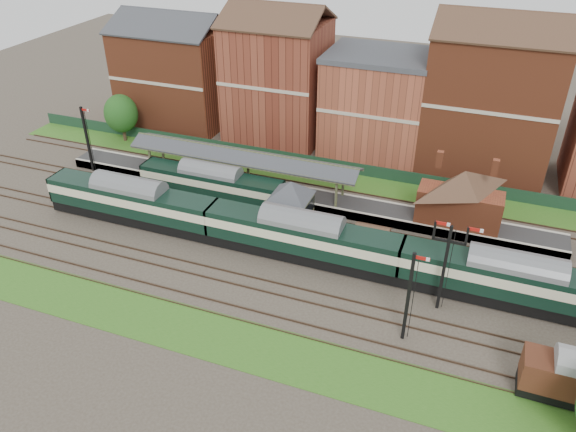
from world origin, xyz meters
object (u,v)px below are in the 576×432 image
(semaphore_bracket, at_px, (446,262))
(dmu_train, at_px, (301,236))
(platform_railcar, at_px, (211,184))
(signal_box, at_px, (291,208))
(goods_van_a, at_px, (565,378))

(semaphore_bracket, bearing_deg, dmu_train, 168.95)
(semaphore_bracket, bearing_deg, platform_railcar, 160.42)
(signal_box, distance_m, semaphore_bracket, 16.16)
(signal_box, xyz_separation_m, dmu_train, (2.23, -3.25, -0.75))
(goods_van_a, bearing_deg, signal_box, 153.02)
(signal_box, distance_m, goods_van_a, 27.03)
(goods_van_a, bearing_deg, dmu_train, 157.59)
(dmu_train, xyz_separation_m, goods_van_a, (21.83, -9.00, -0.49))
(signal_box, bearing_deg, semaphore_bracket, -20.92)
(dmu_train, bearing_deg, goods_van_a, -22.41)
(semaphore_bracket, distance_m, platform_railcar, 26.96)
(dmu_train, xyz_separation_m, platform_railcar, (-12.49, 6.50, -0.26))
(signal_box, height_order, platform_railcar, signal_box)
(signal_box, xyz_separation_m, semaphore_bracket, (15.04, -5.75, 1.44))
(signal_box, height_order, semaphore_bracket, semaphore_bracket)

